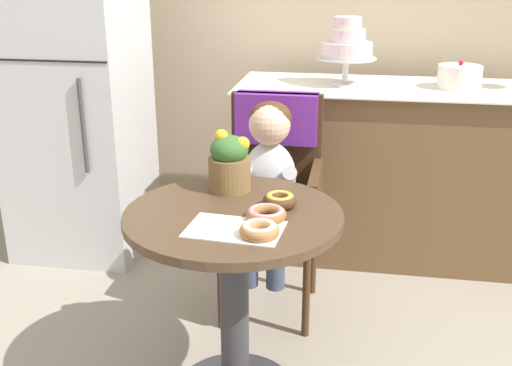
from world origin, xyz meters
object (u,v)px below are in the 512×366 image
object	(u,v)px
cafe_table	(234,270)
seated_child	(268,172)
donut_mid	(280,200)
tiered_cake_stand	(347,46)
refrigerator	(75,93)
donut_front	(259,230)
donut_side	(266,214)
round_layer_cake	(459,77)
wicker_chair	(274,169)
flower_vase	(230,162)

from	to	relation	value
cafe_table	seated_child	bearing A→B (deg)	86.31
donut_mid	seated_child	bearing A→B (deg)	103.06
tiered_cake_stand	refrigerator	xyz separation A→B (m)	(-1.36, -0.20, -0.25)
donut_front	tiered_cake_stand	xyz separation A→B (m)	(0.19, 1.47, 0.35)
donut_front	tiered_cake_stand	distance (m)	1.53
seated_child	tiered_cake_stand	xyz separation A→B (m)	(0.27, 0.76, 0.42)
donut_mid	donut_side	size ratio (longest dim) A/B	0.88
donut_mid	cafe_table	bearing A→B (deg)	-153.21
donut_front	donut_side	size ratio (longest dim) A/B	0.93
cafe_table	seated_child	xyz separation A→B (m)	(0.03, 0.54, 0.17)
seated_child	round_layer_cake	size ratio (longest dim) A/B	3.45
donut_front	refrigerator	distance (m)	1.73
donut_mid	tiered_cake_stand	world-z (taller)	tiered_cake_stand
cafe_table	wicker_chair	distance (m)	0.71
wicker_chair	tiered_cake_stand	size ratio (longest dim) A/B	2.85
tiered_cake_stand	donut_side	bearing A→B (deg)	-98.19
wicker_chair	refrigerator	xyz separation A→B (m)	(-1.08, 0.40, 0.21)
donut_side	donut_front	bearing A→B (deg)	-90.12
donut_side	refrigerator	size ratio (longest dim) A/B	0.08
wicker_chair	flower_vase	world-z (taller)	wicker_chair
wicker_chair	donut_side	bearing A→B (deg)	-81.59
donut_mid	tiered_cake_stand	distance (m)	1.29
flower_vase	round_layer_cake	xyz separation A→B (m)	(0.91, 1.11, 0.13)
donut_side	tiered_cake_stand	xyz separation A→B (m)	(0.19, 1.34, 0.36)
donut_side	tiered_cake_stand	size ratio (longest dim) A/B	0.39
donut_front	round_layer_cake	size ratio (longest dim) A/B	0.57
round_layer_cake	cafe_table	bearing A→B (deg)	-123.39
donut_mid	donut_side	distance (m)	0.12
wicker_chair	donut_front	world-z (taller)	wicker_chair
wicker_chair	donut_side	distance (m)	0.75
cafe_table	donut_mid	xyz separation A→B (m)	(0.14, 0.07, 0.24)
seated_child	donut_mid	xyz separation A→B (m)	(0.11, -0.47, 0.07)
flower_vase	refrigerator	world-z (taller)	refrigerator
wicker_chair	donut_front	xyz separation A→B (m)	(0.08, -0.87, 0.10)
tiered_cake_stand	donut_front	bearing A→B (deg)	-97.47
donut_side	flower_vase	xyz separation A→B (m)	(-0.17, 0.24, 0.08)
seated_child	tiered_cake_stand	distance (m)	0.91
wicker_chair	donut_mid	distance (m)	0.64
wicker_chair	seated_child	size ratio (longest dim) A/B	1.31
wicker_chair	round_layer_cake	world-z (taller)	round_layer_cake
refrigerator	donut_mid	bearing A→B (deg)	-40.74
round_layer_cake	donut_side	bearing A→B (deg)	-118.95
tiered_cake_stand	wicker_chair	bearing A→B (deg)	-114.34
donut_mid	refrigerator	world-z (taller)	refrigerator
tiered_cake_stand	cafe_table	bearing A→B (deg)	-103.35
donut_mid	flower_vase	xyz separation A→B (m)	(-0.20, 0.13, 0.08)
wicker_chair	round_layer_cake	xyz separation A→B (m)	(0.83, 0.61, 0.32)
seated_child	refrigerator	distance (m)	1.23
flower_vase	tiered_cake_stand	world-z (taller)	tiered_cake_stand
seated_child	donut_front	bearing A→B (deg)	-83.56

